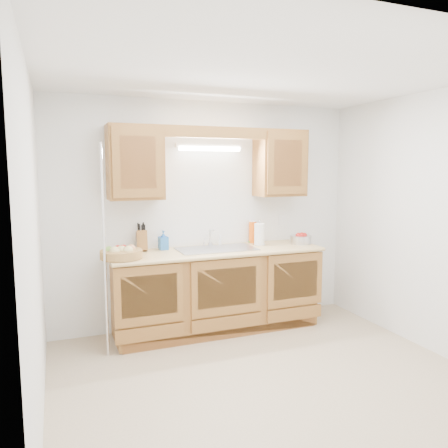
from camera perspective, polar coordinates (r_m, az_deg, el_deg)
name	(u,v)px	position (r m, az deg, el deg)	size (l,w,h in m)	color
room	(267,232)	(3.57, 5.70, -1.06)	(3.52, 3.50, 2.50)	tan
base_cabinets	(217,291)	(4.82, -0.97, -8.69)	(2.20, 0.60, 0.86)	#9D632E
countertop	(217,251)	(4.71, -0.92, -3.58)	(2.30, 0.63, 0.04)	tan
upper_cabinet_left	(135,163)	(4.55, -11.55, 7.86)	(0.55, 0.33, 0.75)	#9D632E
upper_cabinet_right	(280,163)	(5.11, 7.31, 7.87)	(0.55, 0.33, 0.75)	#9D632E
valance	(217,132)	(4.64, -0.97, 11.88)	(2.20, 0.05, 0.12)	#9D632E
fluorescent_fixture	(209,147)	(4.85, -1.91, 9.99)	(0.76, 0.08, 0.08)	white
sink	(216,256)	(4.74, -1.00, -4.16)	(0.84, 0.46, 0.36)	#9E9EA3
wire_shelf_pole	(105,252)	(4.18, -15.34, -3.56)	(0.03, 0.03, 2.00)	silver
outlet_plate	(282,220)	(5.34, 7.52, 0.57)	(0.08, 0.01, 0.12)	white
fruit_basket	(121,253)	(4.34, -13.28, -3.69)	(0.53, 0.53, 0.13)	#AC7E45
knife_block	(142,240)	(4.70, -10.67, -2.11)	(0.12, 0.18, 0.31)	#9D632E
orange_canister	(253,232)	(5.12, 3.76, -1.00)	(0.09, 0.09, 0.26)	#F55D0D
soap_bottle	(163,240)	(4.72, -7.93, -2.10)	(0.09, 0.10, 0.21)	blue
sponge	(253,242)	(5.14, 3.74, -2.36)	(0.12, 0.10, 0.02)	#CC333F
paper_towel	(259,235)	(4.96, 4.64, -1.39)	(0.14, 0.14, 0.29)	silver
apple_bowl	(301,239)	(5.13, 9.97, -1.93)	(0.32, 0.32, 0.13)	silver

